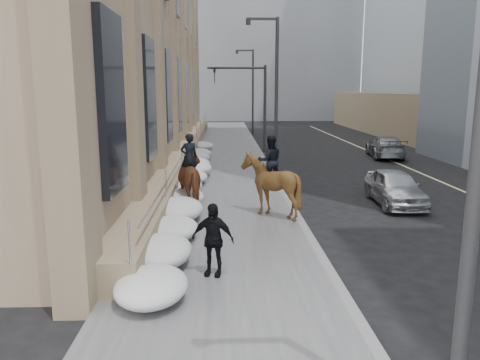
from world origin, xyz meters
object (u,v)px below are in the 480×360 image
mounted_horse_left (194,178)px  car_grey (385,147)px  mounted_horse_right (270,182)px  car_silver (395,187)px  pedestrian (213,239)px

mounted_horse_left → car_grey: bearing=-150.4°
mounted_horse_left → mounted_horse_right: mounted_horse_right is taller
mounted_horse_right → car_grey: bearing=-128.7°
mounted_horse_left → mounted_horse_right: bearing=137.9°
car_silver → car_grey: bearing=74.8°
pedestrian → mounted_horse_right: bearing=85.6°
pedestrian → car_silver: 9.78m
mounted_horse_right → pedestrian: 5.52m
pedestrian → car_silver: pedestrian is taller
mounted_horse_right → pedestrian: size_ratio=1.59×
mounted_horse_right → car_grey: (8.90, 14.28, -0.58)m
mounted_horse_left → pedestrian: (0.80, -6.32, -0.23)m
mounted_horse_right → car_silver: (4.98, 1.81, -0.60)m
car_grey → car_silver: bearing=80.6°
pedestrian → car_grey: bearing=76.2°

